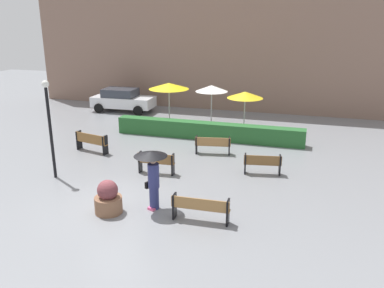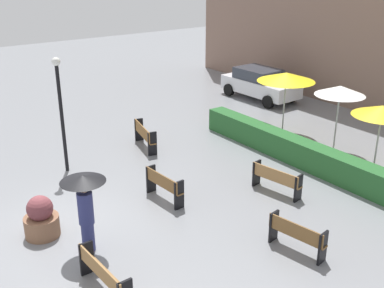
{
  "view_description": "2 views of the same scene",
  "coord_description": "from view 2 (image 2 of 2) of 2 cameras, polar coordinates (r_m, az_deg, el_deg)",
  "views": [
    {
      "loc": [
        5.95,
        -11.24,
        6.21
      ],
      "look_at": [
        1.22,
        4.45,
        0.96
      ],
      "focal_mm": 37.09,
      "sensor_mm": 36.0,
      "label": 1
    },
    {
      "loc": [
        10.94,
        -3.79,
        6.88
      ],
      "look_at": [
        -1.2,
        5.01,
        0.96
      ],
      "focal_mm": 44.31,
      "sensor_mm": 36.0,
      "label": 2
    }
  ],
  "objects": [
    {
      "name": "patio_umbrella_yellow",
      "position": [
        19.5,
        11.27,
        7.92
      ],
      "size": [
        2.32,
        2.32,
        2.6
      ],
      "color": "silver",
      "rests_on": "ground"
    },
    {
      "name": "bench_far_right",
      "position": [
        12.19,
        12.49,
        -10.6
      ],
      "size": [
        1.55,
        0.59,
        0.84
      ],
      "color": "brown",
      "rests_on": "ground"
    },
    {
      "name": "hedge_strip",
      "position": [
        17.05,
        13.48,
        -1.23
      ],
      "size": [
        10.09,
        0.7,
        0.9
      ],
      "primitive_type": "cube",
      "color": "#28602D",
      "rests_on": "ground"
    },
    {
      "name": "parked_car",
      "position": [
        24.91,
        8.15,
        7.25
      ],
      "size": [
        4.25,
        2.08,
        1.57
      ],
      "color": "silver",
      "rests_on": "ground"
    },
    {
      "name": "bench_far_left",
      "position": [
        18.26,
        -5.76,
        1.15
      ],
      "size": [
        1.82,
        0.73,
        0.92
      ],
      "color": "olive",
      "rests_on": "ground"
    },
    {
      "name": "bench_back_row",
      "position": [
        14.94,
        10.09,
        -4.12
      ],
      "size": [
        1.71,
        0.64,
        0.84
      ],
      "color": "#9E7242",
      "rests_on": "ground"
    },
    {
      "name": "patio_umbrella_yellow_far",
      "position": [
        16.85,
        21.93,
        3.73
      ],
      "size": [
        1.96,
        1.96,
        2.35
      ],
      "color": "silver",
      "rests_on": "ground"
    },
    {
      "name": "bench_mid_center",
      "position": [
        14.29,
        -3.44,
        -4.88
      ],
      "size": [
        1.55,
        0.43,
        0.89
      ],
      "color": "brown",
      "rests_on": "ground"
    },
    {
      "name": "bench_near_right",
      "position": [
        10.78,
        -10.66,
        -15.14
      ],
      "size": [
        1.87,
        0.41,
        0.83
      ],
      "color": "#9E7242",
      "rests_on": "ground"
    },
    {
      "name": "pedestrian_with_umbrella",
      "position": [
        11.87,
        -12.79,
        -6.61
      ],
      "size": [
        1.12,
        1.12,
        2.02
      ],
      "color": "navy",
      "rests_on": "ground"
    },
    {
      "name": "lamp_post",
      "position": [
        16.18,
        -15.55,
        4.72
      ],
      "size": [
        0.28,
        0.28,
        3.94
      ],
      "color": "black",
      "rests_on": "ground"
    },
    {
      "name": "ground_plane",
      "position": [
        13.47,
        -14.65,
        -9.95
      ],
      "size": [
        60.0,
        60.0,
        0.0
      ],
      "primitive_type": "plane",
      "color": "gray"
    },
    {
      "name": "patio_umbrella_white",
      "position": [
        18.1,
        17.41,
        6.14
      ],
      "size": [
        1.83,
        1.83,
        2.56
      ],
      "color": "silver",
      "rests_on": "ground"
    },
    {
      "name": "planter_pot",
      "position": [
        13.17,
        -17.7,
        -8.58
      ],
      "size": [
        0.91,
        0.91,
        1.15
      ],
      "color": "brown",
      "rests_on": "ground"
    }
  ]
}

